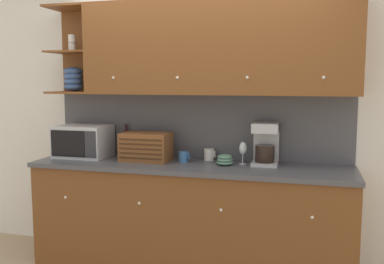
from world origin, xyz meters
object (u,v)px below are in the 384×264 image
object	(u,v)px
bread_box	(146,147)
wine_glass	(243,149)
mug_blue_second	(184,157)
mug	(209,154)
coffee_maker	(266,144)
microwave	(83,141)
bowl_stack_on_counter	(225,160)
wine_bottle	(126,141)

from	to	relation	value
bread_box	wine_glass	distance (m)	0.87
mug_blue_second	mug	bearing A→B (deg)	35.99
mug_blue_second	mug	xyz separation A→B (m)	(0.20, 0.15, 0.01)
mug	coffee_maker	xyz separation A→B (m)	(0.51, -0.07, 0.13)
bread_box	wine_glass	bearing A→B (deg)	5.06
microwave	bowl_stack_on_counter	world-z (taller)	microwave
microwave	mug	bearing A→B (deg)	6.96
bread_box	mug_blue_second	world-z (taller)	bread_box
bowl_stack_on_counter	mug	bearing A→B (deg)	133.66
bread_box	wine_bottle	bearing A→B (deg)	145.24
coffee_maker	wine_glass	bearing A→B (deg)	-173.14
bowl_stack_on_counter	mug_blue_second	bearing A→B (deg)	173.88
bread_box	bowl_stack_on_counter	distance (m)	0.73
microwave	bread_box	bearing A→B (deg)	-2.47
microwave	mug	xyz separation A→B (m)	(1.20, 0.15, -0.10)
bread_box	mug_blue_second	size ratio (longest dim) A/B	4.43
mug_blue_second	wine_bottle	bearing A→B (deg)	165.08
wine_bottle	mug	size ratio (longest dim) A/B	2.88
bread_box	coffee_maker	xyz separation A→B (m)	(1.06, 0.10, 0.05)
wine_glass	wine_bottle	bearing A→B (deg)	174.05
wine_glass	coffee_maker	xyz separation A→B (m)	(0.19, 0.02, 0.05)
bread_box	wine_glass	world-z (taller)	bread_box
wine_bottle	mug	bearing A→B (deg)	-1.54
wine_bottle	mug	world-z (taller)	wine_bottle
bread_box	bowl_stack_on_counter	xyz separation A→B (m)	(0.73, -0.01, -0.08)
bowl_stack_on_counter	coffee_maker	distance (m)	0.38
mug_blue_second	wine_glass	xyz separation A→B (m)	(0.52, 0.05, 0.08)
wine_glass	bread_box	bearing A→B (deg)	-174.94
mug_blue_second	wine_glass	bearing A→B (deg)	5.28
bread_box	mug	world-z (taller)	bread_box
bread_box	mug_blue_second	xyz separation A→B (m)	(0.35, 0.03, -0.08)
mug	bowl_stack_on_counter	world-z (taller)	mug
wine_glass	coffee_maker	world-z (taller)	coffee_maker
bread_box	mug	bearing A→B (deg)	17.66
microwave	wine_glass	bearing A→B (deg)	1.84
mug_blue_second	bread_box	bearing A→B (deg)	-175.28
mug_blue_second	bowl_stack_on_counter	size ratio (longest dim) A/B	0.68
bowl_stack_on_counter	wine_glass	bearing A→B (deg)	32.08
microwave	coffee_maker	distance (m)	1.71
microwave	coffee_maker	world-z (taller)	coffee_maker
wine_glass	coffee_maker	bearing A→B (deg)	6.86
microwave	mug_blue_second	size ratio (longest dim) A/B	4.97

